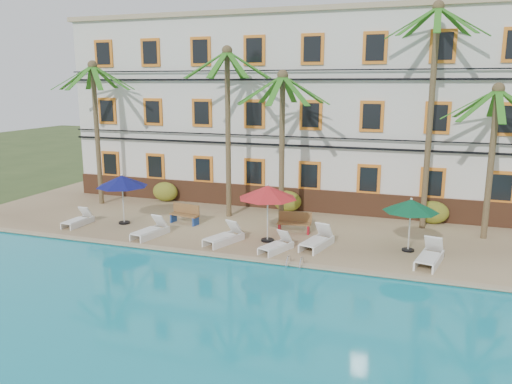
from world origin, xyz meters
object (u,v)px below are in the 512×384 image
(lounger_d, at_px, (277,245))
(bench_left, at_px, (185,214))
(lounger_b, at_px, (151,230))
(bench_right, at_px, (294,222))
(palm_d, at_px, (432,90))
(lounger_f, at_px, (430,256))
(umbrella_green, at_px, (411,206))
(lounger_c, at_px, (224,236))
(palm_e, at_px, (493,139))
(pool_ladder, at_px, (295,266))
(palm_c, at_px, (282,126))
(palm_b, at_px, (228,110))
(palm_a, at_px, (96,113))
(umbrella_red, at_px, (268,192))
(lounger_a, at_px, (78,220))
(lounger_e, at_px, (317,240))
(umbrella_blue, at_px, (122,181))

(lounger_d, distance_m, bench_left, 5.84)
(lounger_b, height_order, bench_right, bench_right)
(palm_d, bearing_deg, lounger_f, -86.35)
(umbrella_green, distance_m, lounger_d, 5.51)
(lounger_b, bearing_deg, lounger_c, 3.33)
(palm_e, xyz_separation_m, lounger_f, (-2.23, -4.10, -4.01))
(lounger_d, height_order, pool_ladder, lounger_d)
(palm_c, relative_size, palm_d, 0.72)
(palm_b, height_order, lounger_b, palm_b)
(lounger_b, relative_size, lounger_d, 1.12)
(palm_a, xyz_separation_m, lounger_c, (9.18, -4.33, -4.70))
(palm_c, xyz_separation_m, lounger_f, (6.69, -3.35, -4.35))
(lounger_f, height_order, bench_right, lounger_f)
(palm_d, height_order, lounger_f, palm_d)
(umbrella_green, xyz_separation_m, lounger_b, (-10.75, -1.65, -1.57))
(umbrella_red, relative_size, bench_right, 1.61)
(bench_left, bearing_deg, lounger_b, -101.47)
(palm_d, bearing_deg, palm_b, -173.97)
(lounger_a, bearing_deg, palm_d, 17.30)
(pool_ladder, bearing_deg, lounger_f, 21.05)
(pool_ladder, bearing_deg, palm_e, 40.50)
(palm_b, bearing_deg, palm_d, 6.03)
(umbrella_green, relative_size, lounger_a, 1.28)
(palm_c, relative_size, lounger_d, 4.07)
(palm_e, relative_size, lounger_d, 3.75)
(palm_a, distance_m, lounger_d, 13.31)
(palm_b, height_order, lounger_f, palm_b)
(palm_a, bearing_deg, umbrella_red, -17.88)
(lounger_e, bearing_deg, lounger_b, -173.05)
(palm_c, height_order, palm_d, palm_d)
(umbrella_red, relative_size, umbrella_green, 1.14)
(lounger_d, bearing_deg, lounger_e, 33.83)
(palm_b, distance_m, bench_right, 6.39)
(umbrella_blue, bearing_deg, bench_left, 19.27)
(palm_a, distance_m, lounger_b, 8.73)
(lounger_c, bearing_deg, umbrella_red, 27.29)
(palm_d, xyz_separation_m, bench_left, (-10.75, -2.87, -5.80))
(lounger_f, bearing_deg, lounger_d, -175.61)
(lounger_d, xyz_separation_m, pool_ladder, (1.11, -1.35, -0.25))
(palm_e, xyz_separation_m, lounger_a, (-17.94, -3.98, -4.06))
(lounger_c, xyz_separation_m, lounger_e, (3.81, 0.68, 0.01))
(umbrella_blue, height_order, umbrella_red, umbrella_red)
(palm_d, bearing_deg, umbrella_red, -145.75)
(bench_left, bearing_deg, umbrella_green, -4.14)
(palm_e, bearing_deg, umbrella_blue, -169.34)
(palm_c, relative_size, umbrella_red, 2.88)
(umbrella_blue, height_order, lounger_d, umbrella_blue)
(umbrella_blue, distance_m, lounger_b, 3.22)
(umbrella_red, xyz_separation_m, lounger_d, (0.74, -1.13, -1.87))
(palm_b, bearing_deg, lounger_d, -49.06)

